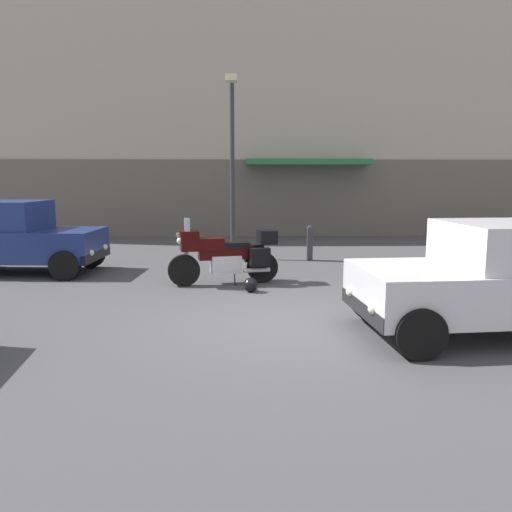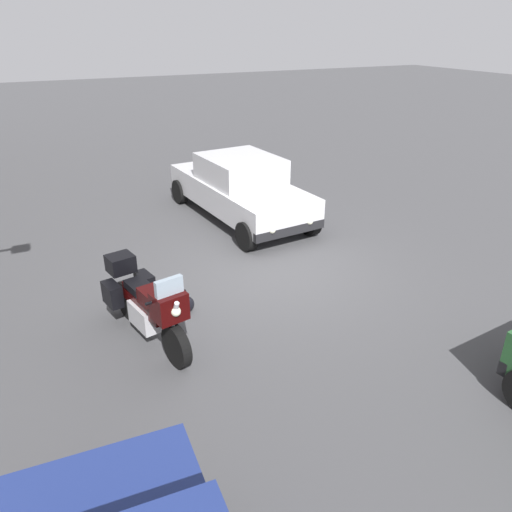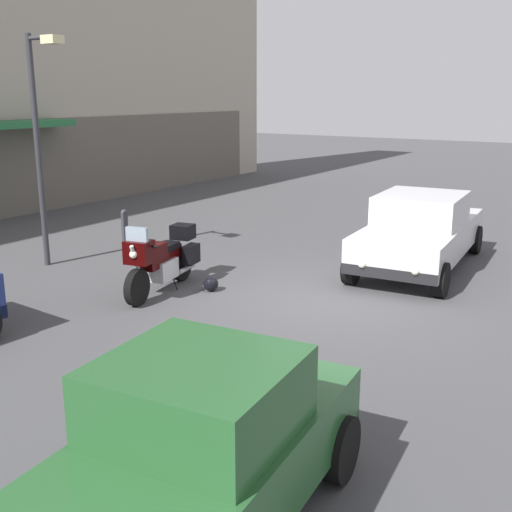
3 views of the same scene
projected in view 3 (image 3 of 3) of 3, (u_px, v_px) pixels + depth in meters
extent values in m
plane|color=#424244|center=(323.00, 300.00, 11.13)|extent=(80.00, 80.00, 0.00)
cube|color=#236638|center=(0.00, 125.00, 17.34)|extent=(4.40, 1.10, 0.20)
cylinder|color=black|center=(137.00, 287.00, 10.76)|extent=(0.66, 0.27, 0.64)
cylinder|color=black|center=(181.00, 264.00, 12.22)|extent=(0.66, 0.27, 0.64)
cylinder|color=#B7B7BC|center=(136.00, 263.00, 10.67)|extent=(0.33, 0.13, 0.68)
cube|color=#B7B7BC|center=(161.00, 269.00, 11.50)|extent=(0.67, 0.51, 0.36)
cube|color=black|center=(161.00, 257.00, 11.44)|extent=(1.13, 0.50, 0.28)
cube|color=black|center=(152.00, 251.00, 11.12)|extent=(0.58, 0.44, 0.24)
cube|color=black|center=(166.00, 247.00, 11.59)|extent=(0.61, 0.41, 0.12)
cube|color=black|center=(139.00, 252.00, 10.72)|extent=(0.44, 0.50, 0.40)
cube|color=#8C9EAD|center=(137.00, 235.00, 10.61)|extent=(0.16, 0.41, 0.28)
sphere|color=#EAEACC|center=(133.00, 254.00, 10.55)|extent=(0.14, 0.14, 0.14)
cylinder|color=black|center=(141.00, 245.00, 10.76)|extent=(0.16, 0.62, 0.04)
cylinder|color=#B7B7BC|center=(187.00, 268.00, 12.00)|extent=(0.56, 0.20, 0.09)
cube|color=black|center=(191.00, 254.00, 11.95)|extent=(0.43, 0.28, 0.36)
cube|color=black|center=(165.00, 251.00, 12.15)|extent=(0.43, 0.28, 0.36)
cube|color=black|center=(183.00, 232.00, 12.15)|extent=(0.43, 0.46, 0.28)
cylinder|color=black|center=(175.00, 282.00, 11.64)|extent=(0.05, 0.13, 0.29)
sphere|color=black|center=(211.00, 284.00, 11.58)|extent=(0.28, 0.28, 0.28)
cube|color=silver|center=(420.00, 238.00, 13.05)|extent=(4.63, 2.14, 0.64)
cube|color=silver|center=(421.00, 209.00, 12.85)|extent=(2.03, 1.78, 0.60)
cube|color=#8C9EAD|center=(410.00, 216.00, 12.08)|extent=(0.19, 1.50, 0.51)
cube|color=#8C9EAD|center=(431.00, 202.00, 13.62)|extent=(0.19, 1.50, 0.48)
cube|color=black|center=(389.00, 274.00, 11.22)|extent=(0.27, 1.76, 0.20)
cube|color=black|center=(442.00, 228.00, 14.98)|extent=(0.27, 1.76, 0.20)
cylinder|color=black|center=(441.00, 280.00, 11.21)|extent=(0.66, 0.27, 0.64)
cylinder|color=black|center=(351.00, 268.00, 11.97)|extent=(0.66, 0.27, 0.64)
cylinder|color=black|center=(475.00, 240.00, 14.28)|extent=(0.66, 0.27, 0.64)
cylinder|color=black|center=(402.00, 232.00, 15.05)|extent=(0.66, 0.27, 0.64)
sphere|color=silver|center=(415.00, 271.00, 10.93)|extent=(0.14, 0.14, 0.14)
sphere|color=silver|center=(362.00, 264.00, 11.37)|extent=(0.14, 0.14, 0.14)
cube|color=#235128|center=(200.00, 466.00, 5.06)|extent=(3.54, 1.89, 0.64)
cube|color=#235128|center=(199.00, 395.00, 4.90)|extent=(1.54, 1.57, 0.60)
cube|color=#8C9EAD|center=(148.00, 434.00, 4.34)|extent=(0.19, 1.33, 0.51)
cube|color=#8C9EAD|center=(238.00, 364.00, 5.46)|extent=(0.19, 1.33, 0.48)
cube|color=black|center=(285.00, 403.00, 6.53)|extent=(0.27, 1.56, 0.20)
cylinder|color=black|center=(339.00, 448.00, 5.89)|extent=(0.66, 0.28, 0.64)
cylinder|color=black|center=(205.00, 413.00, 6.54)|extent=(0.66, 0.28, 0.64)
cylinder|color=#2D2D33|center=(38.00, 154.00, 12.81)|extent=(0.12, 0.12, 4.69)
cylinder|color=#2D2D33|center=(40.00, 38.00, 12.06)|extent=(0.08, 0.70, 0.08)
cube|color=beige|center=(52.00, 39.00, 11.89)|extent=(0.28, 0.36, 0.16)
cylinder|color=#333338|center=(125.00, 230.00, 14.78)|extent=(0.16, 0.16, 0.84)
sphere|color=#333338|center=(124.00, 213.00, 14.67)|extent=(0.16, 0.16, 0.16)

